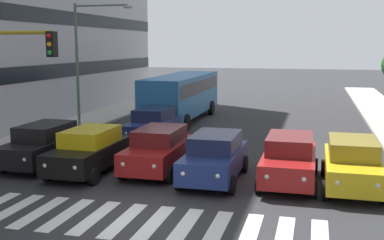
{
  "coord_description": "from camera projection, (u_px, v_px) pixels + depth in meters",
  "views": [
    {
      "loc": [
        -4.69,
        12.05,
        4.93
      ],
      "look_at": [
        -0.46,
        -4.21,
        2.28
      ],
      "focal_mm": 44.59,
      "sensor_mm": 36.0,
      "label": 1
    }
  ],
  "objects": [
    {
      "name": "ground_plane",
      "position": [
        139.0,
        221.0,
        13.45
      ],
      "size": [
        180.0,
        180.0,
        0.0
      ],
      "primitive_type": "plane",
      "color": "#2D2D30"
    },
    {
      "name": "crosswalk_markings",
      "position": [
        139.0,
        221.0,
        13.45
      ],
      "size": [
        10.35,
        2.8,
        0.01
      ],
      "color": "silver",
      "rests_on": "ground_plane"
    },
    {
      "name": "car_0",
      "position": [
        352.0,
        164.0,
        16.4
      ],
      "size": [
        2.02,
        4.44,
        1.72
      ],
      "color": "gold",
      "rests_on": "ground_plane"
    },
    {
      "name": "car_1",
      "position": [
        289.0,
        159.0,
        17.07
      ],
      "size": [
        2.02,
        4.44,
        1.72
      ],
      "color": "maroon",
      "rests_on": "ground_plane"
    },
    {
      "name": "car_2",
      "position": [
        215.0,
        157.0,
        17.42
      ],
      "size": [
        2.02,
        4.44,
        1.72
      ],
      "color": "navy",
      "rests_on": "ground_plane"
    },
    {
      "name": "car_3",
      "position": [
        159.0,
        149.0,
        18.65
      ],
      "size": [
        2.02,
        4.44,
        1.72
      ],
      "color": "maroon",
      "rests_on": "ground_plane"
    },
    {
      "name": "car_4",
      "position": [
        89.0,
        150.0,
        18.47
      ],
      "size": [
        2.02,
        4.44,
        1.72
      ],
      "color": "black",
      "rests_on": "ground_plane"
    },
    {
      "name": "car_5",
      "position": [
        44.0,
        144.0,
        19.6
      ],
      "size": [
        2.02,
        4.44,
        1.72
      ],
      "color": "black",
      "rests_on": "ground_plane"
    },
    {
      "name": "car_row2_0",
      "position": [
        153.0,
        124.0,
        24.52
      ],
      "size": [
        2.02,
        4.44,
        1.72
      ],
      "color": "navy",
      "rests_on": "ground_plane"
    },
    {
      "name": "bus_behind_traffic",
      "position": [
        182.0,
        93.0,
        31.07
      ],
      "size": [
        2.78,
        10.5,
        3.0
      ],
      "color": "#286BAD",
      "rests_on": "ground_plane"
    },
    {
      "name": "street_lamp_right",
      "position": [
        87.0,
        52.0,
        26.84
      ],
      "size": [
        3.53,
        0.28,
        7.08
      ],
      "color": "#4C6B56",
      "rests_on": "sidewalk_right"
    }
  ]
}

